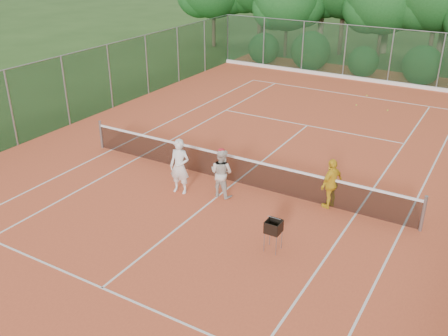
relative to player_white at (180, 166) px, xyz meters
The scene contains 13 objects.
ground 2.11m from the player_white, 51.03° to the left, with size 120.00×120.00×0.00m, color #2A4B1B.
clay_court 2.11m from the player_white, 51.03° to the left, with size 18.00×36.00×0.02m, color #D95A32.
tennis_net 1.94m from the player_white, 51.03° to the left, with size 11.97×0.10×1.10m.
player_white is the anchor object (origin of this frame).
player_center_grp 1.35m from the player_white, 20.46° to the left, with size 0.81×0.65×1.61m.
player_yellow 4.71m from the player_white, 18.65° to the left, with size 0.93×0.39×1.58m, color yellow.
ball_hopper 4.24m from the player_white, 20.31° to the right, with size 0.38×0.38×0.88m.
stray_ball_a 13.73m from the player_white, 80.79° to the left, with size 0.07×0.07×0.07m, color #C8E635.
stray_ball_b 11.94m from the player_white, 79.36° to the left, with size 0.07×0.07×0.07m, color #C2D732.
stray_ball_c 12.27m from the player_white, 72.34° to the left, with size 0.07×0.07×0.07m, color #BAD130.
court_markings 2.10m from the player_white, 51.03° to the left, with size 11.03×23.83×0.01m.
fence_back 16.53m from the player_white, 85.85° to the left, with size 18.07×0.07×3.00m.
fence_left 7.83m from the player_white, behind, with size 0.07×33.07×3.00m.
Camera 1 is at (7.24, -13.05, 7.52)m, focal length 40.00 mm.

